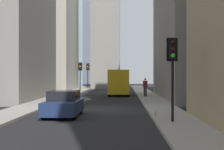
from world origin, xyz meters
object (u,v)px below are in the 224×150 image
(discarded_bottle, at_px, (155,113))
(traffic_light_foreground, at_px, (173,60))
(delivery_truck, at_px, (119,82))
(sedan_navy, at_px, (64,104))
(traffic_light_far_junction, at_px, (88,70))
(traffic_light_midblock, at_px, (80,70))
(pedestrian, at_px, (145,86))

(discarded_bottle, bearing_deg, traffic_light_foreground, -167.08)
(delivery_truck, bearing_deg, discarded_bottle, -173.91)
(sedan_navy, distance_m, traffic_light_far_junction, 37.30)
(traffic_light_far_junction, height_order, discarded_bottle, traffic_light_far_junction)
(traffic_light_far_junction, bearing_deg, discarded_bottle, -168.85)
(delivery_truck, distance_m, discarded_bottle, 21.00)
(traffic_light_midblock, bearing_deg, sedan_navy, -174.84)
(sedan_navy, distance_m, traffic_light_foreground, 6.82)
(traffic_light_foreground, relative_size, discarded_bottle, 14.41)
(discarded_bottle, bearing_deg, traffic_light_far_junction, 11.15)
(delivery_truck, bearing_deg, traffic_light_foreground, -173.17)
(traffic_light_foreground, xyz_separation_m, pedestrian, (19.15, 0.09, -1.86))
(sedan_navy, distance_m, discarded_bottle, 5.08)
(pedestrian, relative_size, discarded_bottle, 6.77)
(delivery_truck, xyz_separation_m, traffic_light_midblock, (7.86, 5.34, 1.50))
(delivery_truck, distance_m, traffic_light_midblock, 9.62)
(traffic_light_foreground, xyz_separation_m, traffic_light_midblock, (31.21, 8.13, -0.03))
(pedestrian, bearing_deg, delivery_truck, 32.82)
(sedan_navy, bearing_deg, discarded_bottle, -96.94)
(traffic_light_foreground, bearing_deg, delivery_truck, 6.83)
(traffic_light_midblock, height_order, traffic_light_far_junction, traffic_light_far_junction)
(traffic_light_foreground, relative_size, traffic_light_far_junction, 0.97)
(traffic_light_midblock, relative_size, traffic_light_far_junction, 0.96)
(delivery_truck, bearing_deg, pedestrian, -147.18)
(traffic_light_midblock, bearing_deg, pedestrian, -146.31)
(traffic_light_far_junction, bearing_deg, delivery_truck, -162.85)
(discarded_bottle, bearing_deg, delivery_truck, 6.09)
(traffic_light_far_junction, relative_size, discarded_bottle, 14.85)
(delivery_truck, height_order, traffic_light_far_junction, traffic_light_far_junction)
(pedestrian, bearing_deg, traffic_light_far_junction, 20.58)
(sedan_navy, bearing_deg, delivery_truck, -7.88)
(traffic_light_midblock, distance_m, discarded_bottle, 29.81)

